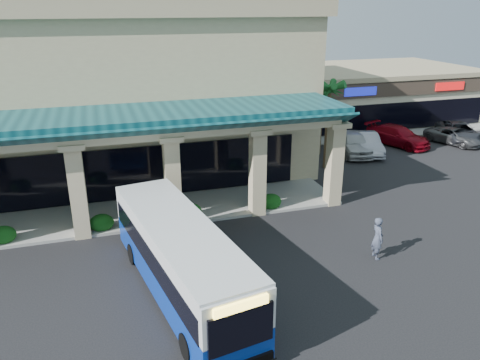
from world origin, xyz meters
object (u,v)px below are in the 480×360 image
object	(u,v)px
car_red	(398,136)
car_gray	(454,136)
pedestrian	(377,238)
car_silver	(353,143)
car_white	(366,143)
car_extra	(459,132)
transit_bus	(181,260)

from	to	relation	value
car_red	car_gray	world-z (taller)	car_red
car_red	car_gray	xyz separation A→B (m)	(4.63, -1.02, -0.13)
pedestrian	car_gray	world-z (taller)	pedestrian
pedestrian	car_silver	xyz separation A→B (m)	(6.92, 14.13, -0.12)
car_red	car_gray	distance (m)	4.74
car_white	car_silver	bearing A→B (deg)	-174.77
car_extra	pedestrian	bearing A→B (deg)	-118.01
car_white	car_red	distance (m)	3.75
transit_bus	car_gray	distance (m)	28.74
pedestrian	car_red	distance (m)	18.99
transit_bus	pedestrian	distance (m)	8.82
car_white	car_gray	size ratio (longest dim) A/B	1.02
car_gray	pedestrian	bearing A→B (deg)	-159.18
car_silver	car_gray	distance (m)	9.24
car_gray	car_extra	size ratio (longest dim) A/B	0.86
transit_bus	pedestrian	size ratio (longest dim) A/B	5.43
transit_bus	car_silver	world-z (taller)	transit_bus
car_gray	car_red	bearing A→B (deg)	147.30
car_silver	car_extra	distance (m)	10.29
car_white	transit_bus	bearing A→B (deg)	-123.44
car_red	car_extra	world-z (taller)	car_red
car_gray	car_extra	world-z (taller)	car_extra
transit_bus	car_extra	distance (m)	29.97
car_white	car_red	xyz separation A→B (m)	(3.56, 1.17, -0.00)
pedestrian	car_white	size ratio (longest dim) A/B	0.41
transit_bus	car_red	size ratio (longest dim) A/B	1.99
car_red	car_extra	size ratio (longest dim) A/B	0.99
pedestrian	transit_bus	bearing A→B (deg)	96.36
car_silver	car_gray	bearing A→B (deg)	13.10
car_white	car_extra	world-z (taller)	car_white
transit_bus	car_white	world-z (taller)	transit_bus
car_white	pedestrian	bearing A→B (deg)	-103.26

